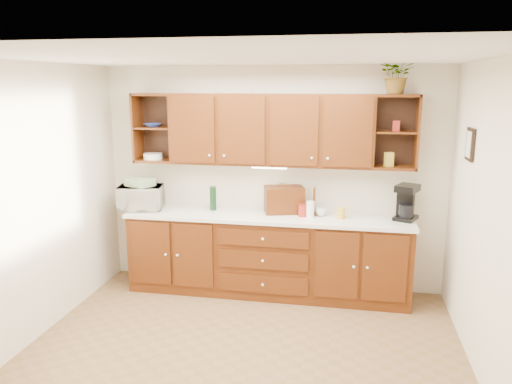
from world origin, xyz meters
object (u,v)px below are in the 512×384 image
at_px(microwave, 141,198).
at_px(coffee_maker, 406,203).
at_px(bread_box, 284,200).
at_px(potted_plant, 397,75).

xyz_separation_m(microwave, coffee_maker, (3.04, 0.12, 0.05)).
height_order(bread_box, coffee_maker, coffee_maker).
bearing_deg(coffee_maker, bread_box, -157.13).
bearing_deg(microwave, coffee_maker, -9.26).
distance_m(bread_box, potted_plant, 1.83).
distance_m(microwave, coffee_maker, 3.04).
distance_m(coffee_maker, potted_plant, 1.37).
xyz_separation_m(bread_box, potted_plant, (1.18, -0.05, 1.40)).
distance_m(microwave, bread_box, 1.70).
bearing_deg(coffee_maker, potted_plant, -153.32).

